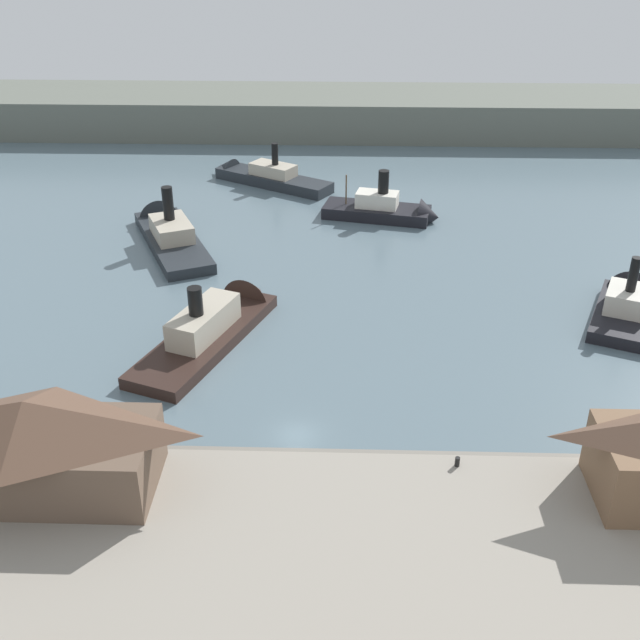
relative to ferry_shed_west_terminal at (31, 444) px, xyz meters
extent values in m
plane|color=slate|center=(21.29, 9.11, -5.56)|extent=(320.00, 320.00, 0.00)
cube|color=gray|center=(21.29, -12.89, -4.96)|extent=(110.00, 36.00, 1.20)
cube|color=slate|center=(21.29, 5.51, -5.06)|extent=(110.00, 0.80, 1.00)
cube|color=brown|center=(0.00, 0.00, -1.61)|extent=(19.96, 9.11, 5.49)
pyramid|color=brown|center=(0.00, 0.00, 2.68)|extent=(20.36, 9.57, 3.09)
cylinder|color=black|center=(35.76, 3.64, -3.91)|extent=(0.44, 0.44, 0.90)
cube|color=black|center=(30.74, 66.47, -4.63)|extent=(17.71, 9.46, 1.85)
cone|color=black|center=(38.96, 64.71, -4.63)|extent=(4.10, 5.98, 5.47)
cube|color=silver|center=(30.74, 66.47, -2.52)|extent=(7.12, 4.88, 2.38)
cylinder|color=black|center=(31.64, 66.28, 0.48)|extent=(1.69, 1.69, 3.60)
cylinder|color=brown|center=(25.81, 67.53, -1.29)|extent=(0.24, 0.24, 4.84)
cube|color=black|center=(9.81, 25.93, -4.85)|extent=(14.93, 24.33, 1.41)
cone|color=black|center=(14.04, 36.83, -4.85)|extent=(7.35, 6.19, 6.24)
cube|color=#B2A893|center=(9.81, 25.93, -2.57)|extent=(7.38, 11.04, 3.14)
cylinder|color=black|center=(9.31, 24.65, 0.62)|extent=(1.63, 1.63, 3.25)
cube|color=#23282D|center=(12.89, 81.60, -4.60)|extent=(21.82, 15.94, 1.91)
cone|color=#23282D|center=(3.30, 87.37, -4.60)|extent=(5.83, 6.03, 4.61)
cube|color=#B2A893|center=(12.89, 81.60, -2.64)|extent=(8.86, 7.50, 2.01)
cylinder|color=black|center=(13.31, 81.34, 0.25)|extent=(1.17, 1.17, 3.77)
cube|color=#23282D|center=(0.45, 53.85, -4.79)|extent=(15.85, 24.30, 1.54)
cone|color=#23282D|center=(-4.39, 64.61, -4.79)|extent=(7.29, 6.37, 6.08)
cube|color=#B2A893|center=(0.45, 53.85, -2.79)|extent=(7.96, 9.60, 2.45)
cylinder|color=black|center=(0.14, 54.55, 0.87)|extent=(1.57, 1.57, 4.88)
cube|color=black|center=(59.70, 33.17, -4.79)|extent=(12.35, 16.69, 1.53)
cone|color=black|center=(62.74, 40.15, -4.79)|extent=(6.74, 4.97, 6.15)
cube|color=beige|center=(59.70, 33.17, -2.72)|extent=(6.85, 7.32, 2.61)
cylinder|color=black|center=(59.59, 32.91, 0.73)|extent=(1.14, 1.14, 4.28)
cube|color=#60665B|center=(21.29, 119.11, -1.56)|extent=(180.00, 24.00, 8.00)
camera|label=1|loc=(25.42, -49.78, 39.47)|focal=43.19mm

